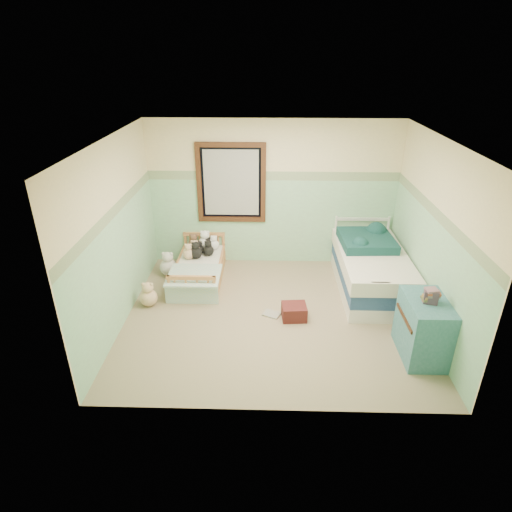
{
  "coord_description": "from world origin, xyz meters",
  "views": [
    {
      "loc": [
        -0.09,
        -5.2,
        3.49
      ],
      "look_at": [
        -0.24,
        0.35,
        0.79
      ],
      "focal_mm": 30.07,
      "sensor_mm": 36.0,
      "label": 1
    }
  ],
  "objects_px": {
    "dresser": "(423,328)",
    "twin_bed_frame": "(369,284)",
    "toddler_bed_frame": "(199,274)",
    "floor_book": "(272,314)",
    "red_pillow": "(294,312)",
    "plush_floor_tan": "(149,298)",
    "plush_floor_cream": "(168,267)"
  },
  "relations": [
    {
      "from": "plush_floor_tan",
      "to": "twin_bed_frame",
      "type": "height_order",
      "value": "plush_floor_tan"
    },
    {
      "from": "toddler_bed_frame",
      "to": "plush_floor_tan",
      "type": "xyz_separation_m",
      "value": [
        -0.64,
        -0.82,
        0.04
      ]
    },
    {
      "from": "red_pillow",
      "to": "dresser",
      "type": "bearing_deg",
      "value": -26.13
    },
    {
      "from": "toddler_bed_frame",
      "to": "floor_book",
      "type": "bearing_deg",
      "value": -40.5
    },
    {
      "from": "plush_floor_tan",
      "to": "toddler_bed_frame",
      "type": "bearing_deg",
      "value": 52.26
    },
    {
      "from": "plush_floor_cream",
      "to": "plush_floor_tan",
      "type": "height_order",
      "value": "plush_floor_cream"
    },
    {
      "from": "dresser",
      "to": "floor_book",
      "type": "relative_size",
      "value": 3.31
    },
    {
      "from": "plush_floor_cream",
      "to": "plush_floor_tan",
      "type": "relative_size",
      "value": 1.1
    },
    {
      "from": "dresser",
      "to": "floor_book",
      "type": "distance_m",
      "value": 2.07
    },
    {
      "from": "toddler_bed_frame",
      "to": "dresser",
      "type": "bearing_deg",
      "value": -31.31
    },
    {
      "from": "plush_floor_cream",
      "to": "dresser",
      "type": "height_order",
      "value": "dresser"
    },
    {
      "from": "dresser",
      "to": "red_pillow",
      "type": "bearing_deg",
      "value": 153.87
    },
    {
      "from": "red_pillow",
      "to": "floor_book",
      "type": "distance_m",
      "value": 0.34
    },
    {
      "from": "dresser",
      "to": "red_pillow",
      "type": "relative_size",
      "value": 2.28
    },
    {
      "from": "twin_bed_frame",
      "to": "red_pillow",
      "type": "relative_size",
      "value": 5.59
    },
    {
      "from": "twin_bed_frame",
      "to": "plush_floor_tan",
      "type": "bearing_deg",
      "value": -170.62
    },
    {
      "from": "twin_bed_frame",
      "to": "dresser",
      "type": "distance_m",
      "value": 1.65
    },
    {
      "from": "plush_floor_cream",
      "to": "dresser",
      "type": "relative_size",
      "value": 0.37
    },
    {
      "from": "floor_book",
      "to": "plush_floor_tan",
      "type": "bearing_deg",
      "value": -161.78
    },
    {
      "from": "floor_book",
      "to": "red_pillow",
      "type": "bearing_deg",
      "value": 10.65
    },
    {
      "from": "plush_floor_tan",
      "to": "red_pillow",
      "type": "relative_size",
      "value": 0.76
    },
    {
      "from": "toddler_bed_frame",
      "to": "plush_floor_tan",
      "type": "height_order",
      "value": "plush_floor_tan"
    },
    {
      "from": "plush_floor_tan",
      "to": "floor_book",
      "type": "xyz_separation_m",
      "value": [
        1.84,
        -0.2,
        -0.12
      ]
    },
    {
      "from": "toddler_bed_frame",
      "to": "floor_book",
      "type": "relative_size",
      "value": 6.28
    },
    {
      "from": "toddler_bed_frame",
      "to": "floor_book",
      "type": "xyz_separation_m",
      "value": [
        1.2,
        -1.03,
        -0.08
      ]
    },
    {
      "from": "plush_floor_tan",
      "to": "twin_bed_frame",
      "type": "xyz_separation_m",
      "value": [
        3.39,
        0.56,
        -0.02
      ]
    },
    {
      "from": "toddler_bed_frame",
      "to": "twin_bed_frame",
      "type": "distance_m",
      "value": 2.77
    },
    {
      "from": "plush_floor_cream",
      "to": "floor_book",
      "type": "xyz_separation_m",
      "value": [
        1.75,
        -1.17,
        -0.13
      ]
    },
    {
      "from": "twin_bed_frame",
      "to": "red_pillow",
      "type": "distance_m",
      "value": 1.5
    },
    {
      "from": "floor_book",
      "to": "dresser",
      "type": "bearing_deg",
      "value": 0.39
    },
    {
      "from": "twin_bed_frame",
      "to": "red_pillow",
      "type": "bearing_deg",
      "value": -145.75
    },
    {
      "from": "dresser",
      "to": "twin_bed_frame",
      "type": "bearing_deg",
      "value": 100.49
    }
  ]
}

